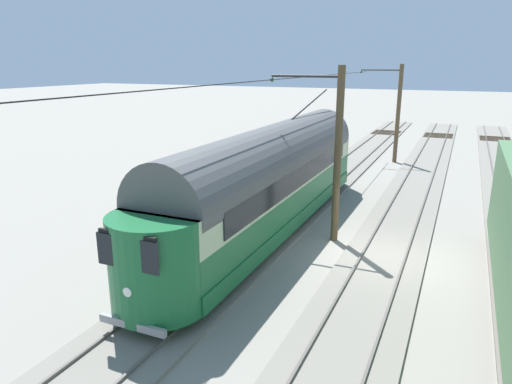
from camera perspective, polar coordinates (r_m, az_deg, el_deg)
ground_plane at (r=17.22m, az=15.38°, el=-7.84°), size 220.00×220.00×0.00m
track_adjacent_siding at (r=17.48m, az=15.56°, el=-7.29°), size 2.80×80.00×0.18m
track_third_siding at (r=18.65m, az=0.97°, el=-5.23°), size 2.80×80.00×0.18m
vintage_streetcar at (r=18.62m, az=1.86°, el=1.86°), size 2.65×17.88×5.16m
catenary_pole_foreground at (r=33.34m, az=16.89°, el=9.38°), size 2.89×0.28×6.60m
catenary_pole_mid_near at (r=17.57m, az=9.73°, el=4.81°), size 2.89×0.28×6.60m
overhead_wire_run at (r=11.63m, az=-11.91°, el=12.18°), size 2.68×52.49×0.18m
spare_tie_stack at (r=25.82m, az=0.50°, el=1.21°), size 2.40×2.40×0.54m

